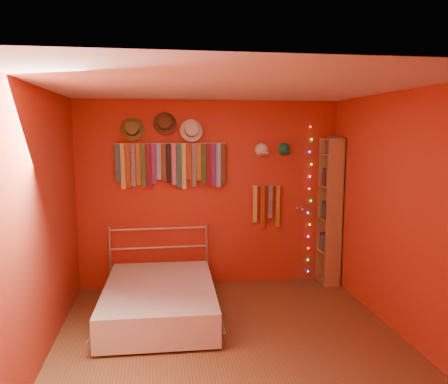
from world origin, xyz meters
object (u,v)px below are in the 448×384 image
reading_lamp (302,209)px  bed (160,300)px  bookshelf (333,211)px  tie_rack (172,163)px

reading_lamp → bed: (-1.92, -0.80, -0.84)m
bookshelf → bed: size_ratio=1.10×
tie_rack → bed: (-0.19, -0.95, -1.47)m
tie_rack → reading_lamp: tie_rack is taller
reading_lamp → bookshelf: bookshelf is taller
reading_lamp → bed: 2.24m
reading_lamp → bed: size_ratio=0.15×
reading_lamp → bookshelf: bearing=-1.3°
reading_lamp → bookshelf: 0.44m
bed → bookshelf: bearing=20.3°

